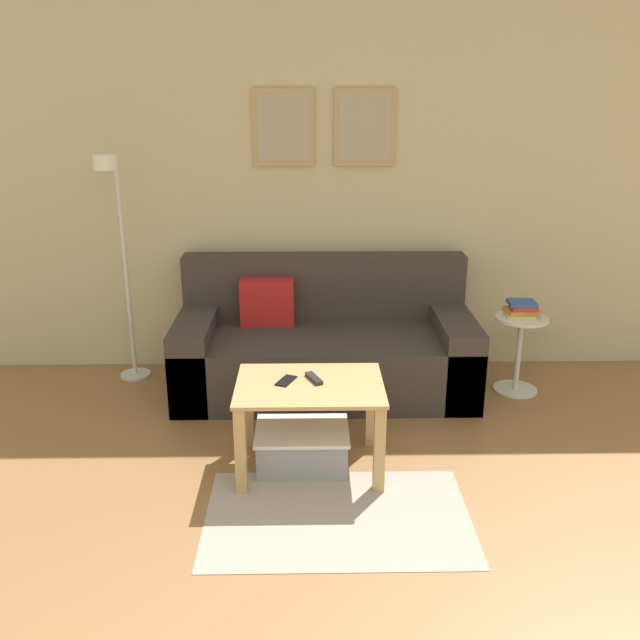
# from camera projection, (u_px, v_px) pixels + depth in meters

# --- Properties ---
(wall_back) EXTENTS (5.60, 0.09, 2.55)m
(wall_back) POSITION_uv_depth(u_px,v_px,m) (362.00, 189.00, 4.67)
(wall_back) COLOR #C6BC93
(wall_back) RESTS_ON ground_plane
(area_rug) EXTENTS (1.26, 0.79, 0.01)m
(area_rug) POSITION_uv_depth(u_px,v_px,m) (338.00, 517.00, 3.21)
(area_rug) COLOR #A39989
(area_rug) RESTS_ON ground_plane
(couch) EXTENTS (1.94, 0.88, 0.86)m
(couch) POSITION_uv_depth(u_px,v_px,m) (324.00, 347.00, 4.55)
(couch) COLOR #38332D
(couch) RESTS_ON ground_plane
(coffee_table) EXTENTS (0.77, 0.55, 0.48)m
(coffee_table) POSITION_uv_depth(u_px,v_px,m) (310.00, 403.00, 3.53)
(coffee_table) COLOR tan
(coffee_table) RESTS_ON ground_plane
(storage_bin) EXTENTS (0.50, 0.37, 0.21)m
(storage_bin) POSITION_uv_depth(u_px,v_px,m) (302.00, 447.00, 3.63)
(storage_bin) COLOR gray
(storage_bin) RESTS_ON ground_plane
(floor_lamp) EXTENTS (0.21, 0.40, 1.56)m
(floor_lamp) POSITION_uv_depth(u_px,v_px,m) (119.00, 243.00, 4.39)
(floor_lamp) COLOR silver
(floor_lamp) RESTS_ON ground_plane
(side_table) EXTENTS (0.34, 0.34, 0.52)m
(side_table) POSITION_uv_depth(u_px,v_px,m) (519.00, 347.00, 4.48)
(side_table) COLOR silver
(side_table) RESTS_ON ground_plane
(book_stack) EXTENTS (0.23, 0.19, 0.10)m
(book_stack) POSITION_uv_depth(u_px,v_px,m) (522.00, 309.00, 4.41)
(book_stack) COLOR #D8C666
(book_stack) RESTS_ON side_table
(remote_control) EXTENTS (0.10, 0.15, 0.02)m
(remote_control) POSITION_uv_depth(u_px,v_px,m) (314.00, 378.00, 3.54)
(remote_control) COLOR #232328
(remote_control) RESTS_ON coffee_table
(cell_phone) EXTENTS (0.12, 0.15, 0.01)m
(cell_phone) POSITION_uv_depth(u_px,v_px,m) (286.00, 381.00, 3.52)
(cell_phone) COLOR black
(cell_phone) RESTS_ON coffee_table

